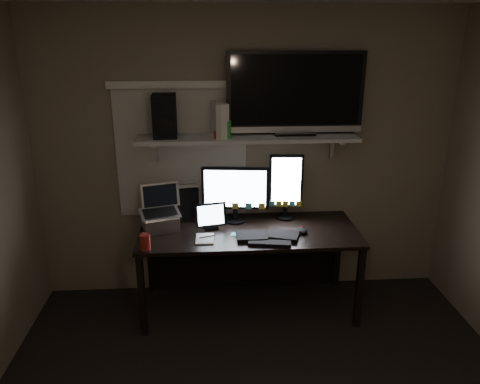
{
  "coord_description": "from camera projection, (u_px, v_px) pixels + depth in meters",
  "views": [
    {
      "loc": [
        -0.31,
        -2.11,
        2.3
      ],
      "look_at": [
        -0.09,
        1.25,
        1.13
      ],
      "focal_mm": 35.0,
      "sensor_mm": 36.0,
      "label": 1
    }
  ],
  "objects": [
    {
      "name": "back_wall",
      "position": [
        246.0,
        158.0,
        4.05
      ],
      "size": [
        3.6,
        0.0,
        3.6
      ],
      "primitive_type": "plane",
      "rotation": [
        1.57,
        0.0,
        0.0
      ],
      "color": "#6D624E",
      "rests_on": "floor"
    },
    {
      "name": "window_blinds",
      "position": [
        182.0,
        154.0,
        3.99
      ],
      "size": [
        1.1,
        0.02,
        1.1
      ],
      "primitive_type": "cube",
      "color": "beige",
      "rests_on": "back_wall"
    },
    {
      "name": "desk",
      "position": [
        248.0,
        243.0,
        4.04
      ],
      "size": [
        1.8,
        0.75,
        0.73
      ],
      "color": "black",
      "rests_on": "floor"
    },
    {
      "name": "wall_shelf",
      "position": [
        247.0,
        138.0,
        3.82
      ],
      "size": [
        1.8,
        0.35,
        0.03
      ],
      "primitive_type": "cube",
      "color": "#B3B3AE",
      "rests_on": "back_wall"
    },
    {
      "name": "monitor_landscape",
      "position": [
        235.0,
        194.0,
        3.97
      ],
      "size": [
        0.57,
        0.12,
        0.5
      ],
      "primitive_type": "cube",
      "rotation": [
        0.0,
        0.0,
        -0.1
      ],
      "color": "black",
      "rests_on": "desk"
    },
    {
      "name": "monitor_portrait",
      "position": [
        286.0,
        187.0,
        4.02
      ],
      "size": [
        0.3,
        0.08,
        0.58
      ],
      "primitive_type": "cube",
      "rotation": [
        0.0,
        0.0,
        -0.09
      ],
      "color": "black",
      "rests_on": "desk"
    },
    {
      "name": "keyboard",
      "position": [
        268.0,
        236.0,
        3.73
      ],
      "size": [
        0.53,
        0.28,
        0.03
      ],
      "primitive_type": "cube",
      "rotation": [
        0.0,
        0.0,
        -0.16
      ],
      "color": "black",
      "rests_on": "desk"
    },
    {
      "name": "mouse",
      "position": [
        303.0,
        231.0,
        3.81
      ],
      "size": [
        0.07,
        0.11,
        0.04
      ],
      "primitive_type": "ellipsoid",
      "rotation": [
        0.0,
        0.0,
        0.03
      ],
      "color": "black",
      "rests_on": "desk"
    },
    {
      "name": "notepad",
      "position": [
        205.0,
        239.0,
        3.7
      ],
      "size": [
        0.15,
        0.2,
        0.01
      ],
      "primitive_type": "cube",
      "rotation": [
        0.0,
        0.0,
        -0.02
      ],
      "color": "beige",
      "rests_on": "desk"
    },
    {
      "name": "tablet",
      "position": [
        211.0,
        216.0,
        3.86
      ],
      "size": [
        0.28,
        0.16,
        0.23
      ],
      "primitive_type": "cube",
      "rotation": [
        0.0,
        0.0,
        0.21
      ],
      "color": "black",
      "rests_on": "desk"
    },
    {
      "name": "file_sorter",
      "position": [
        185.0,
        202.0,
        4.08
      ],
      "size": [
        0.25,
        0.14,
        0.3
      ],
      "primitive_type": "cube",
      "rotation": [
        0.0,
        0.0,
        0.16
      ],
      "color": "black",
      "rests_on": "desk"
    },
    {
      "name": "laptop",
      "position": [
        160.0,
        209.0,
        3.83
      ],
      "size": [
        0.38,
        0.34,
        0.36
      ],
      "primitive_type": "cube",
      "rotation": [
        0.0,
        0.0,
        0.28
      ],
      "color": "silver",
      "rests_on": "desk"
    },
    {
      "name": "cup",
      "position": [
        145.0,
        242.0,
        3.51
      ],
      "size": [
        0.1,
        0.1,
        0.12
      ],
      "primitive_type": "cylinder",
      "rotation": [
        0.0,
        0.0,
        0.16
      ],
      "color": "maroon",
      "rests_on": "desk"
    },
    {
      "name": "sticky_notes",
      "position": [
        238.0,
        236.0,
        3.76
      ],
      "size": [
        0.3,
        0.22,
        0.0
      ],
      "primitive_type": null,
      "rotation": [
        0.0,
        0.0,
        -0.01
      ],
      "color": "yellow",
      "rests_on": "desk"
    },
    {
      "name": "tv",
      "position": [
        295.0,
        93.0,
        3.77
      ],
      "size": [
        1.11,
        0.21,
        0.67
      ],
      "primitive_type": "cube",
      "rotation": [
        0.0,
        0.0,
        -0.0
      ],
      "color": "black",
      "rests_on": "wall_shelf"
    },
    {
      "name": "game_console",
      "position": [
        220.0,
        120.0,
        3.75
      ],
      "size": [
        0.14,
        0.24,
        0.27
      ],
      "primitive_type": "cube",
      "rotation": [
        0.0,
        0.0,
        0.34
      ],
      "color": "beige",
      "rests_on": "wall_shelf"
    },
    {
      "name": "speaker",
      "position": [
        165.0,
        116.0,
        3.72
      ],
      "size": [
        0.19,
        0.23,
        0.34
      ],
      "primitive_type": "cube",
      "rotation": [
        0.0,
        0.0,
        0.03
      ],
      "color": "black",
      "rests_on": "wall_shelf"
    },
    {
      "name": "bottles",
      "position": [
        223.0,
        130.0,
        3.69
      ],
      "size": [
        0.23,
        0.08,
        0.14
      ],
      "primitive_type": null,
      "rotation": [
        0.0,
        0.0,
        0.13
      ],
      "color": "#A50F0C",
      "rests_on": "wall_shelf"
    }
  ]
}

